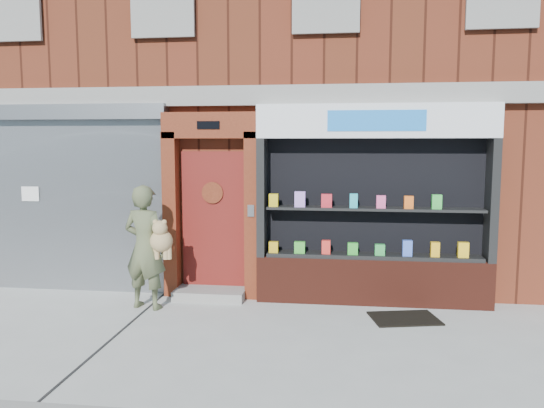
# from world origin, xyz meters

# --- Properties ---
(ground) EXTENTS (80.00, 80.00, 0.00)m
(ground) POSITION_xyz_m (0.00, 0.00, 0.00)
(ground) COLOR #9E9E99
(ground) RESTS_ON ground
(building) EXTENTS (12.00, 8.16, 8.00)m
(building) POSITION_xyz_m (-0.00, 5.99, 4.00)
(building) COLOR #5E2415
(building) RESTS_ON ground
(shutter_bay) EXTENTS (3.10, 0.30, 3.04)m
(shutter_bay) POSITION_xyz_m (-3.00, 1.93, 1.72)
(shutter_bay) COLOR gray
(shutter_bay) RESTS_ON ground
(red_door_bay) EXTENTS (1.52, 0.58, 2.90)m
(red_door_bay) POSITION_xyz_m (-0.75, 1.86, 1.46)
(red_door_bay) COLOR #531D0E
(red_door_bay) RESTS_ON ground
(pharmacy_bay) EXTENTS (3.50, 0.41, 3.00)m
(pharmacy_bay) POSITION_xyz_m (1.75, 1.81, 1.37)
(pharmacy_bay) COLOR #511D13
(pharmacy_bay) RESTS_ON ground
(woman) EXTENTS (0.80, 0.57, 1.83)m
(woman) POSITION_xyz_m (-1.55, 1.12, 0.93)
(woman) COLOR #535B3B
(woman) RESTS_ON ground
(doormat) EXTENTS (1.02, 0.82, 0.02)m
(doormat) POSITION_xyz_m (2.16, 1.08, 0.01)
(doormat) COLOR black
(doormat) RESTS_ON ground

